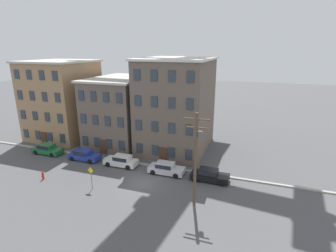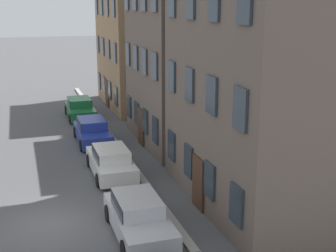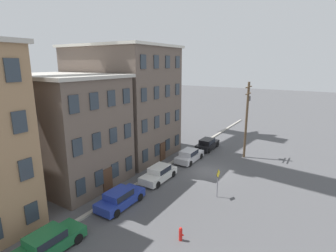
# 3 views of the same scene
# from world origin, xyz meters

# --- Properties ---
(ground_plane) EXTENTS (200.00, 200.00, 0.00)m
(ground_plane) POSITION_xyz_m (0.00, 0.00, 0.00)
(ground_plane) COLOR #4C4C4F
(kerb_strip) EXTENTS (56.00, 0.36, 0.16)m
(kerb_strip) POSITION_xyz_m (0.00, 4.50, 0.08)
(kerb_strip) COLOR #9E998E
(kerb_strip) RESTS_ON ground_plane
(apartment_corner) EXTENTS (10.04, 10.59, 12.92)m
(apartment_corner) POSITION_xyz_m (-19.60, 11.03, 6.47)
(apartment_corner) COLOR #9E7A56
(apartment_corner) RESTS_ON ground_plane
(apartment_midblock) EXTENTS (8.53, 12.32, 10.44)m
(apartment_midblock) POSITION_xyz_m (-8.83, 11.90, 5.23)
(apartment_midblock) COLOR #66564C
(apartment_midblock) RESTS_ON ground_plane
(apartment_far) EXTENTS (9.81, 12.34, 13.55)m
(apartment_far) POSITION_xyz_m (0.42, 11.91, 6.79)
(apartment_far) COLOR #66564C
(apartment_far) RESTS_ON ground_plane
(car_green) EXTENTS (4.40, 1.92, 1.43)m
(car_green) POSITION_xyz_m (-16.66, 3.37, 0.75)
(car_green) COLOR #1E6638
(car_green) RESTS_ON ground_plane
(car_blue) EXTENTS (4.40, 1.92, 1.43)m
(car_blue) POSITION_xyz_m (-10.22, 3.27, 0.75)
(car_blue) COLOR #233899
(car_blue) RESTS_ON ground_plane
(car_white) EXTENTS (4.40, 1.92, 1.43)m
(car_white) POSITION_xyz_m (-4.43, 3.28, 0.75)
(car_white) COLOR silver
(car_white) RESTS_ON ground_plane
(car_silver) EXTENTS (4.40, 1.92, 1.43)m
(car_silver) POSITION_xyz_m (1.84, 3.07, 0.75)
(car_silver) COLOR #B7B7BC
(car_silver) RESTS_ON ground_plane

